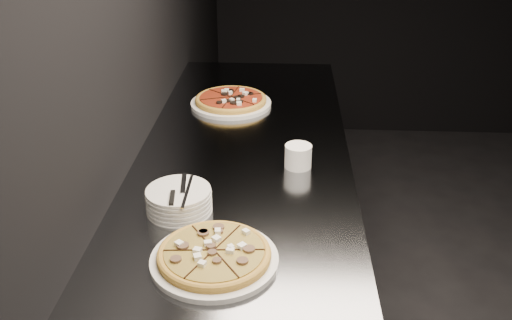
# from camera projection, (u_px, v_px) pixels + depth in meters

# --- Properties ---
(wall_left) EXTENTS (0.02, 5.00, 2.80)m
(wall_left) POSITION_uv_depth(u_px,v_px,m) (112.00, 26.00, 1.67)
(wall_left) COLOR black
(wall_left) RESTS_ON floor
(counter) EXTENTS (0.74, 2.44, 0.92)m
(counter) POSITION_uv_depth(u_px,v_px,m) (242.00, 285.00, 2.07)
(counter) COLOR slate
(counter) RESTS_ON floor
(pizza_mushroom) EXTENTS (0.33, 0.33, 0.04)m
(pizza_mushroom) POSITION_uv_depth(u_px,v_px,m) (214.00, 256.00, 1.43)
(pizza_mushroom) COLOR white
(pizza_mushroom) RESTS_ON counter
(pizza_tomato) EXTENTS (0.39, 0.39, 0.04)m
(pizza_tomato) POSITION_uv_depth(u_px,v_px,m) (231.00, 101.00, 2.41)
(pizza_tomato) COLOR white
(pizza_tomato) RESTS_ON counter
(plate_stack) EXTENTS (0.19, 0.19, 0.07)m
(plate_stack) POSITION_uv_depth(u_px,v_px,m) (179.00, 200.00, 1.65)
(plate_stack) COLOR white
(plate_stack) RESTS_ON counter
(cutlery) EXTENTS (0.07, 0.20, 0.01)m
(cutlery) POSITION_uv_depth(u_px,v_px,m) (180.00, 192.00, 1.62)
(cutlery) COLOR #BBBDC2
(cutlery) RESTS_ON plate_stack
(ramekin) EXTENTS (0.09, 0.09, 0.08)m
(ramekin) POSITION_uv_depth(u_px,v_px,m) (298.00, 156.00, 1.89)
(ramekin) COLOR white
(ramekin) RESTS_ON counter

